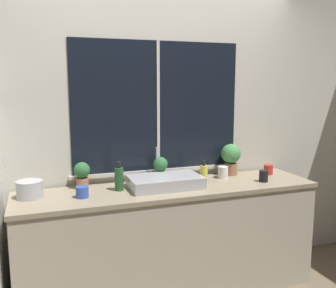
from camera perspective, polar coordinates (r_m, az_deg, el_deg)
wall_back at (r=3.24m, az=-1.71°, el=2.77°), size 8.00×0.09×2.70m
wall_right at (r=5.09m, az=19.68°, el=4.56°), size 0.06×7.00×2.70m
counter at (r=3.15m, az=0.36°, el=-14.45°), size 2.40×0.58×0.90m
sink at (r=2.99m, az=-0.46°, el=-5.74°), size 0.57×0.39×0.29m
potted_plant_left at (r=3.02m, az=-12.97°, el=-4.43°), size 0.13×0.13×0.21m
potted_plant_center at (r=3.16m, az=-1.16°, el=-3.73°), size 0.12×0.12×0.21m
potted_plant_right at (r=3.41m, az=9.55°, el=-1.97°), size 0.17×0.17×0.28m
soap_bottle at (r=3.13m, az=5.47°, el=-4.49°), size 0.06×0.06×0.19m
bottle_tall at (r=2.91m, az=-7.47°, el=-5.23°), size 0.07×0.07×0.23m
mug_red at (r=3.52m, az=15.03°, el=-3.78°), size 0.08×0.08×0.09m
mug_white at (r=3.30m, az=8.38°, el=-4.29°), size 0.09×0.09×0.10m
mug_blue at (r=2.80m, az=-12.95°, el=-7.15°), size 0.09×0.09×0.08m
mug_black at (r=3.25m, az=14.35°, el=-4.76°), size 0.07×0.07×0.10m
kettle at (r=2.88m, az=-20.33°, el=-6.41°), size 0.19×0.19×0.14m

